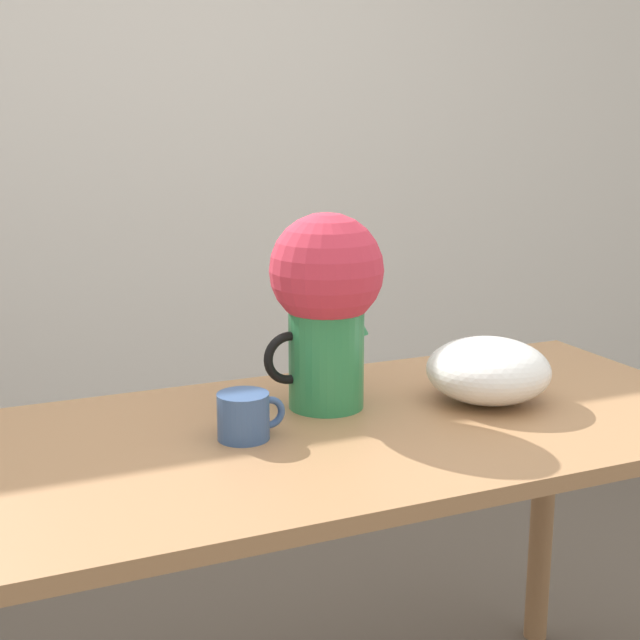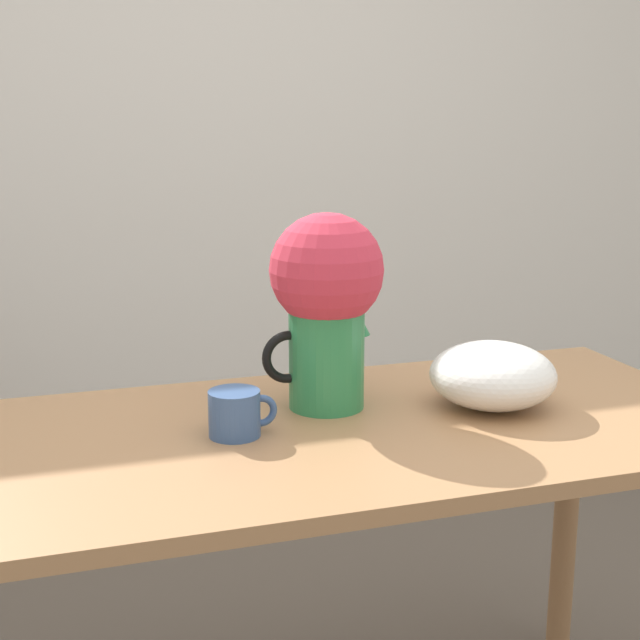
{
  "view_description": "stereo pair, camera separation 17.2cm",
  "coord_description": "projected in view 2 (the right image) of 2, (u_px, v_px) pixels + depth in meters",
  "views": [
    {
      "loc": [
        -0.8,
        -1.32,
        1.36
      ],
      "look_at": [
        -0.13,
        0.22,
        0.97
      ],
      "focal_mm": 50.0,
      "sensor_mm": 36.0,
      "label": 1
    },
    {
      "loc": [
        -0.64,
        -1.38,
        1.36
      ],
      "look_at": [
        -0.13,
        0.22,
        0.97
      ],
      "focal_mm": 50.0,
      "sensor_mm": 36.0,
      "label": 2
    }
  ],
  "objects": [
    {
      "name": "white_bowl",
      "position": [
        493.0,
        375.0,
        1.75
      ],
      "size": [
        0.25,
        0.25,
        0.13
      ],
      "color": "white",
      "rests_on": "table"
    },
    {
      "name": "flower_vase",
      "position": [
        326.0,
        295.0,
        1.71
      ],
      "size": [
        0.24,
        0.22,
        0.39
      ],
      "color": "#2D844C",
      "rests_on": "table"
    },
    {
      "name": "wall_back",
      "position": [
        208.0,
        131.0,
        3.37
      ],
      "size": [
        8.0,
        0.05,
        2.6
      ],
      "color": "silver",
      "rests_on": "ground_plane"
    },
    {
      "name": "coffee_mug",
      "position": [
        236.0,
        413.0,
        1.6
      ],
      "size": [
        0.13,
        0.09,
        0.08
      ],
      "color": "#385689",
      "rests_on": "table"
    },
    {
      "name": "table",
      "position": [
        331.0,
        483.0,
        1.68
      ],
      "size": [
        1.57,
        0.72,
        0.8
      ],
      "color": "#A3754C",
      "rests_on": "ground_plane"
    }
  ]
}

